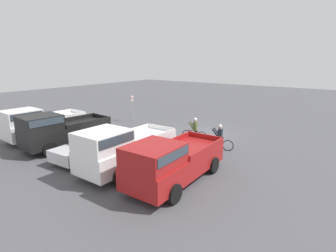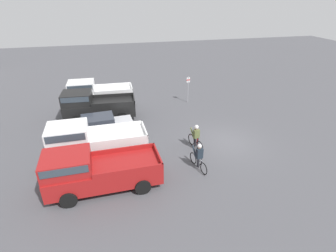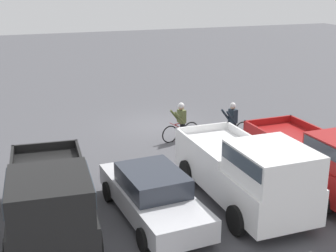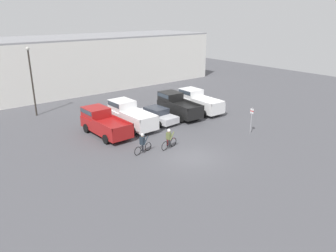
# 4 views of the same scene
# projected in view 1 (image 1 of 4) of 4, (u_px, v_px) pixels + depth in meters

# --- Properties ---
(ground_plane) EXTENTS (80.00, 80.00, 0.00)m
(ground_plane) POSITION_uv_depth(u_px,v_px,m) (207.00, 133.00, 19.79)
(ground_plane) COLOR #4C4C51
(pickup_truck_0) EXTENTS (2.38, 5.60, 2.14)m
(pickup_truck_0) POSITION_uv_depth(u_px,v_px,m) (171.00, 161.00, 11.40)
(pickup_truck_0) COLOR maroon
(pickup_truck_0) RESTS_ON ground_plane
(pickup_truck_1) EXTENTS (2.32, 5.52, 2.30)m
(pickup_truck_1) POSITION_uv_depth(u_px,v_px,m) (122.00, 148.00, 12.85)
(pickup_truck_1) COLOR white
(pickup_truck_1) RESTS_ON ground_plane
(sedan_0) EXTENTS (2.17, 4.82, 1.42)m
(sedan_0) POSITION_uv_depth(u_px,v_px,m) (93.00, 144.00, 14.91)
(sedan_0) COLOR silver
(sedan_0) RESTS_ON ground_plane
(pickup_truck_2) EXTENTS (2.52, 5.47, 2.26)m
(pickup_truck_2) POSITION_uv_depth(u_px,v_px,m) (60.00, 130.00, 16.21)
(pickup_truck_2) COLOR black
(pickup_truck_2) RESTS_ON ground_plane
(pickup_truck_3) EXTENTS (2.33, 5.36, 2.24)m
(pickup_truck_3) POSITION_uv_depth(u_px,v_px,m) (39.00, 123.00, 17.95)
(pickup_truck_3) COLOR white
(pickup_truck_3) RESTS_ON ground_plane
(cyclist_0) EXTENTS (1.76, 0.54, 1.66)m
(cyclist_0) POSITION_uv_depth(u_px,v_px,m) (195.00, 129.00, 17.66)
(cyclist_0) COLOR black
(cyclist_0) RESTS_ON ground_plane
(cyclist_1) EXTENTS (1.79, 0.54, 1.62)m
(cyclist_1) POSITION_uv_depth(u_px,v_px,m) (219.00, 137.00, 16.02)
(cyclist_1) COLOR black
(cyclist_1) RESTS_ON ground_plane
(fire_lane_sign) EXTENTS (0.06, 0.30, 2.40)m
(fire_lane_sign) POSITION_uv_depth(u_px,v_px,m) (132.00, 105.00, 23.40)
(fire_lane_sign) COLOR #9E9EA3
(fire_lane_sign) RESTS_ON ground_plane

